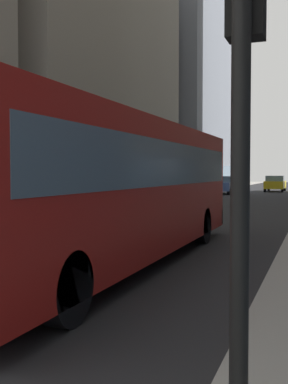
# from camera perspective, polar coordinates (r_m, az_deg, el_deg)

# --- Properties ---
(ground_plane) EXTENTS (120.00, 120.00, 0.00)m
(ground_plane) POSITION_cam_1_polar(r_m,az_deg,el_deg) (38.88, 12.07, -0.61)
(ground_plane) COLOR #232326
(sidewalk_left) EXTENTS (2.40, 110.00, 0.15)m
(sidewalk_left) POSITION_cam_1_polar(r_m,az_deg,el_deg) (40.06, 3.97, -0.36)
(sidewalk_left) COLOR #9E9991
(sidewalk_left) RESTS_ON ground
(building_left_mid) EXTENTS (9.42, 23.42, 20.47)m
(building_left_mid) POSITION_cam_1_polar(r_m,az_deg,el_deg) (37.60, -8.12, 15.01)
(building_left_mid) COLOR gray
(building_left_mid) RESTS_ON ground
(building_left_far) EXTENTS (11.79, 20.74, 39.25)m
(building_left_far) POSITION_cam_1_polar(r_m,az_deg,el_deg) (61.95, 3.16, 18.91)
(building_left_far) COLOR slate
(building_left_far) RESTS_ON ground
(transit_bus) EXTENTS (2.78, 11.53, 3.05)m
(transit_bus) POSITION_cam_1_polar(r_m,az_deg,el_deg) (10.41, -3.51, 1.19)
(transit_bus) COLOR red
(transit_bus) RESTS_ON ground
(car_grey_wagon) EXTENTS (1.84, 4.65, 1.62)m
(car_grey_wagon) POSITION_cam_1_polar(r_m,az_deg,el_deg) (19.94, -4.16, -0.98)
(car_grey_wagon) COLOR slate
(car_grey_wagon) RESTS_ON ground
(car_blue_hatchback) EXTENTS (1.83, 4.55, 1.62)m
(car_blue_hatchback) POSITION_cam_1_polar(r_m,az_deg,el_deg) (44.44, 9.43, 0.85)
(car_blue_hatchback) COLOR #4C6BB7
(car_blue_hatchback) RESTS_ON ground
(car_yellow_taxi) EXTENTS (1.88, 4.58, 1.62)m
(car_yellow_taxi) POSITION_cam_1_polar(r_m,az_deg,el_deg) (50.91, 15.32, 0.99)
(car_yellow_taxi) COLOR yellow
(car_yellow_taxi) RESTS_ON ground
(traffic_light_near) EXTENTS (0.24, 0.41, 3.40)m
(traffic_light_near) POSITION_cam_1_polar(r_m,az_deg,el_deg) (3.13, 11.67, 10.46)
(traffic_light_near) COLOR black
(traffic_light_near) RESTS_ON sidewalk_right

